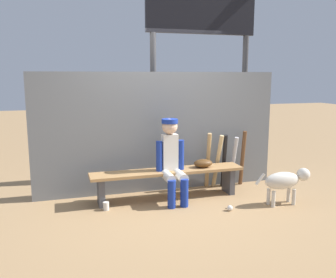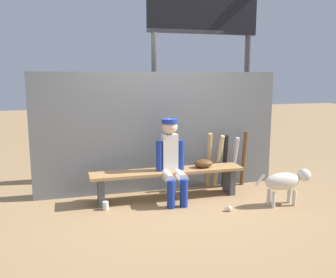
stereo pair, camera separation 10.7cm
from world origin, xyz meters
name	(u,v)px [view 1 (the left image)]	position (x,y,z in m)	size (l,w,h in m)	color
ground_plane	(168,198)	(0.00, 0.00, 0.00)	(30.00, 30.00, 0.00)	#9E7A51
chainlink_fence	(160,132)	(0.00, 0.42, 0.91)	(3.76, 0.03, 1.81)	slate
dugout_bench	(168,176)	(0.00, 0.00, 0.33)	(2.22, 0.36, 0.43)	#AD7F4C
player_seated	(172,158)	(0.03, -0.11, 0.62)	(0.41, 0.55, 1.16)	silver
baseball_glove	(203,163)	(0.54, 0.00, 0.49)	(0.28, 0.20, 0.12)	#593819
bat_wood_tan	(208,160)	(0.75, 0.30, 0.45)	(0.06, 0.06, 0.90)	tan
bat_wood_natural	(218,161)	(0.89, 0.26, 0.43)	(0.06, 0.06, 0.87)	tan
bat_aluminum_black	(224,161)	(1.01, 0.27, 0.43)	(0.06, 0.06, 0.86)	black
bat_aluminum_silver	(233,162)	(1.16, 0.25, 0.41)	(0.06, 0.06, 0.82)	#B7B7BC
bat_wood_dark	(243,158)	(1.35, 0.30, 0.45)	(0.06, 0.06, 0.89)	brown
baseball	(230,208)	(0.64, -0.70, 0.04)	(0.07, 0.07, 0.07)	white
cup_on_ground	(106,206)	(-0.92, -0.20, 0.06)	(0.08, 0.08, 0.11)	silver
cup_on_bench	(181,164)	(0.22, 0.08, 0.48)	(0.08, 0.08, 0.11)	#1E47AD
scoreboard	(205,31)	(0.95, 1.02, 2.49)	(2.18, 0.27, 3.55)	#3F3F42
dog	(286,181)	(1.48, -0.69, 0.34)	(0.84, 0.20, 0.49)	beige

